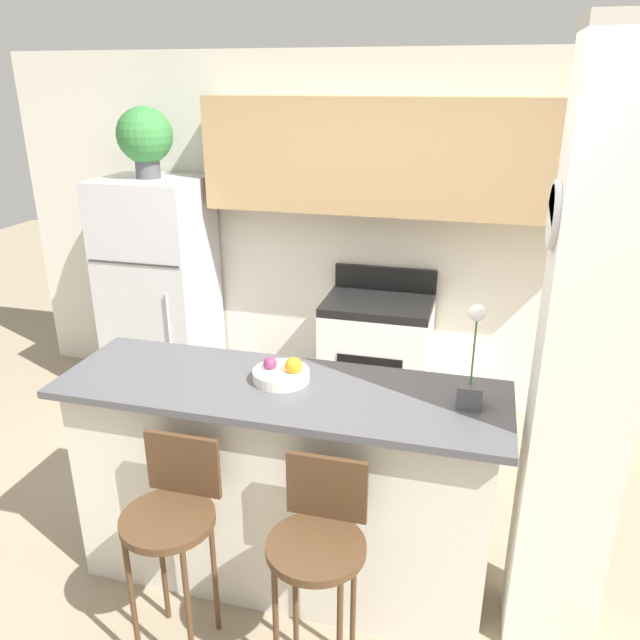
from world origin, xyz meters
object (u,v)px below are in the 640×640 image
bar_stool_right (319,544)px  potted_plant_on_fridge (145,137)px  refrigerator (160,291)px  fruit_bowl (282,373)px  orchid_vase (471,376)px  bar_stool_left (173,517)px  trash_bin (225,390)px  stove_range (377,358)px

bar_stool_right → potted_plant_on_fridge: potted_plant_on_fridge is taller
refrigerator → fruit_bowl: 2.23m
orchid_vase → fruit_bowl: orchid_vase is taller
refrigerator → potted_plant_on_fridge: potted_plant_on_fridge is taller
refrigerator → potted_plant_on_fridge: bearing=119.3°
bar_stool_left → fruit_bowl: size_ratio=3.77×
refrigerator → orchid_vase: bearing=-35.0°
bar_stool_right → orchid_vase: orchid_vase is taller
refrigerator → trash_bin: bearing=-20.7°
bar_stool_right → fruit_bowl: size_ratio=3.77×
refrigerator → bar_stool_right: (1.83, -2.16, -0.19)m
refrigerator → bar_stool_right: 2.84m
stove_range → trash_bin: 1.15m
stove_range → bar_stool_left: bearing=-102.1°
stove_range → bar_stool_right: bearing=-86.0°
orchid_vase → trash_bin: 2.48m
refrigerator → fruit_bowl: size_ratio=6.53×
potted_plant_on_fridge → stove_range: bearing=1.4°
bar_stool_right → trash_bin: 2.35m
fruit_bowl → trash_bin: (-0.92, 1.39, -0.91)m
stove_range → trash_bin: size_ratio=2.82×
stove_range → fruit_bowl: bearing=-95.7°
refrigerator → stove_range: 1.72m
bar_stool_left → fruit_bowl: fruit_bowl is taller
fruit_bowl → trash_bin: fruit_bowl is taller
potted_plant_on_fridge → trash_bin: potted_plant_on_fridge is taller
refrigerator → bar_stool_right: bearing=-49.8°
bar_stool_right → refrigerator: bearing=130.2°
bar_stool_left → potted_plant_on_fridge: (-1.21, 2.16, 1.31)m
stove_range → fruit_bowl: size_ratio=4.13×
trash_bin → potted_plant_on_fridge: bearing=159.3°
orchid_vase → trash_bin: size_ratio=1.19×
fruit_bowl → trash_bin: 1.90m
potted_plant_on_fridge → bar_stool_right: bearing=-49.8°
potted_plant_on_fridge → orchid_vase: 2.97m
stove_range → bar_stool_right: stove_range is taller
refrigerator → trash_bin: 0.91m
stove_range → trash_bin: stove_range is taller
refrigerator → bar_stool_left: bearing=-60.8°
bar_stool_right → stove_range: bearing=94.0°
trash_bin → bar_stool_left: bearing=-72.4°
bar_stool_right → fruit_bowl: (-0.32, 0.55, 0.44)m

